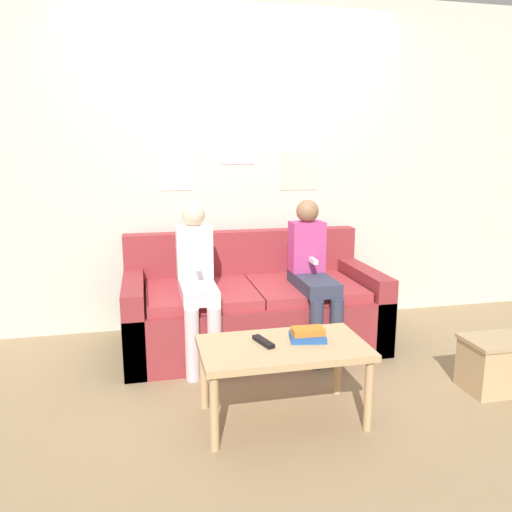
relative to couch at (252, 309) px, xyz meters
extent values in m
plane|color=#937A56|center=(0.00, -0.56, -0.27)|extent=(10.00, 10.00, 0.00)
cube|color=beige|center=(0.00, 0.53, 1.03)|extent=(8.00, 0.06, 2.60)
cube|color=white|center=(-0.50, 0.50, 0.96)|extent=(0.25, 0.00, 0.25)
cube|color=silver|center=(0.00, 0.50, 1.19)|extent=(0.27, 0.00, 0.31)
cube|color=beige|center=(0.50, 0.50, 0.98)|extent=(0.32, 0.00, 0.31)
cube|color=maroon|center=(0.00, -0.04, -0.07)|extent=(1.82, 0.88, 0.39)
cube|color=maroon|center=(0.00, 0.33, 0.33)|extent=(1.82, 0.14, 0.41)
cube|color=maroon|center=(-0.84, -0.04, 0.01)|extent=(0.14, 0.88, 0.55)
cube|color=maroon|center=(0.84, -0.04, 0.01)|extent=(0.14, 0.88, 0.55)
cube|color=#A1343A|center=(-0.38, -0.07, 0.16)|extent=(0.75, 0.72, 0.07)
cube|color=#A1343A|center=(0.38, -0.07, 0.16)|extent=(0.75, 0.72, 0.07)
cube|color=tan|center=(-0.07, -1.08, 0.13)|extent=(0.87, 0.49, 0.04)
cylinder|color=tan|center=(-0.46, -1.28, -0.08)|extent=(0.04, 0.04, 0.39)
cylinder|color=tan|center=(0.33, -1.28, -0.08)|extent=(0.04, 0.04, 0.39)
cylinder|color=tan|center=(-0.46, -0.87, -0.08)|extent=(0.04, 0.04, 0.39)
cylinder|color=tan|center=(0.33, -0.87, -0.08)|extent=(0.04, 0.04, 0.39)
cylinder|color=silver|center=(-0.49, -0.51, -0.04)|extent=(0.09, 0.09, 0.46)
cylinder|color=silver|center=(-0.35, -0.51, -0.04)|extent=(0.09, 0.09, 0.46)
cube|color=silver|center=(-0.42, -0.23, 0.24)|extent=(0.23, 0.54, 0.09)
cube|color=white|center=(-0.42, -0.07, 0.46)|extent=(0.24, 0.16, 0.36)
sphere|color=beige|center=(-0.42, -0.07, 0.72)|extent=(0.16, 0.16, 0.16)
cube|color=white|center=(-0.42, -0.22, 0.39)|extent=(0.03, 0.12, 0.03)
cylinder|color=#33384C|center=(0.32, -0.51, -0.04)|extent=(0.09, 0.09, 0.46)
cylinder|color=#33384C|center=(0.46, -0.51, -0.04)|extent=(0.09, 0.09, 0.46)
cube|color=#33384C|center=(0.39, -0.23, 0.24)|extent=(0.23, 0.54, 0.09)
cube|color=#B73D7F|center=(0.39, -0.07, 0.46)|extent=(0.24, 0.16, 0.36)
sphere|color=#8C6647|center=(0.39, -0.07, 0.72)|extent=(0.16, 0.16, 0.16)
cube|color=white|center=(0.39, -0.22, 0.39)|extent=(0.03, 0.12, 0.03)
cube|color=black|center=(-0.16, -1.04, 0.16)|extent=(0.09, 0.17, 0.02)
cube|color=#23519E|center=(0.08, -1.04, 0.17)|extent=(0.21, 0.18, 0.03)
cube|color=orange|center=(0.08, -1.04, 0.20)|extent=(0.17, 0.10, 0.04)
cube|color=tan|center=(1.27, -1.04, -0.12)|extent=(0.37, 0.27, 0.30)
cube|color=tan|center=(1.27, -1.04, 0.04)|extent=(0.39, 0.29, 0.02)
camera|label=1|loc=(-0.74, -3.43, 1.15)|focal=35.00mm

